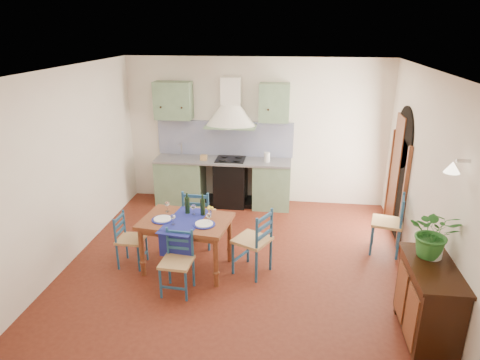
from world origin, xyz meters
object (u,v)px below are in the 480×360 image
object	(u,v)px
dining_table	(186,225)
chair_near	(177,262)
potted_plant	(434,233)
sideboard	(428,301)

from	to	relation	value
dining_table	chair_near	distance (m)	0.61
dining_table	potted_plant	bearing A→B (deg)	-16.64
dining_table	chair_near	size ratio (longest dim) A/B	1.55
sideboard	potted_plant	distance (m)	0.75
sideboard	chair_near	bearing A→B (deg)	169.35
dining_table	potted_plant	distance (m)	3.17
chair_near	potted_plant	size ratio (longest dim) A/B	1.48
chair_near	sideboard	bearing A→B (deg)	-10.65
sideboard	potted_plant	size ratio (longest dim) A/B	1.83
chair_near	dining_table	bearing A→B (deg)	91.06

